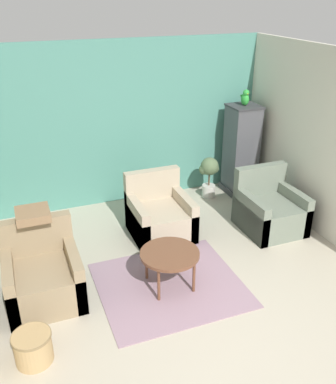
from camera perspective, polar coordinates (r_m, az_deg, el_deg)
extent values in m
plane|color=#B2A893|center=(4.70, 8.42, -19.35)|extent=(20.00, 20.00, 0.00)
cube|color=#4C897A|center=(7.00, -5.48, 9.00)|extent=(4.65, 0.06, 2.63)
cube|color=beige|center=(6.49, 19.41, 6.31)|extent=(0.06, 3.61, 2.63)
cube|color=gray|center=(5.37, 0.22, -12.25)|extent=(1.71, 1.55, 0.01)
cylinder|color=brown|center=(5.10, 0.23, -8.25)|extent=(0.71, 0.71, 0.04)
cylinder|color=brown|center=(5.01, -1.24, -12.33)|extent=(0.04, 0.04, 0.44)
cylinder|color=brown|center=(5.15, 3.47, -11.22)|extent=(0.04, 0.04, 0.44)
cylinder|color=brown|center=(5.35, -2.88, -9.61)|extent=(0.04, 0.04, 0.44)
cylinder|color=brown|center=(5.48, 1.55, -8.66)|extent=(0.04, 0.04, 0.44)
cube|color=#8E7A5B|center=(5.23, -16.17, -11.67)|extent=(0.83, 0.86, 0.44)
cube|color=#8E7A5B|center=(5.29, -17.19, -5.50)|extent=(0.83, 0.14, 0.45)
cube|color=#8E7A5B|center=(5.19, -20.25, -11.58)|extent=(0.12, 0.86, 0.60)
cube|color=#8E7A5B|center=(5.20, -12.33, -10.31)|extent=(0.12, 0.86, 0.60)
cube|color=slate|center=(6.57, 13.50, -3.13)|extent=(0.83, 0.86, 0.44)
cube|color=slate|center=(6.64, 12.18, 1.67)|extent=(0.83, 0.14, 0.45)
cube|color=slate|center=(6.35, 10.89, -3.09)|extent=(0.12, 0.86, 0.60)
cube|color=slate|center=(6.73, 16.10, -1.97)|extent=(0.12, 0.86, 0.60)
cube|color=tan|center=(6.23, -0.98, -3.99)|extent=(0.83, 0.86, 0.44)
cube|color=tan|center=(6.33, -2.14, 1.06)|extent=(0.83, 0.14, 0.45)
cube|color=tan|center=(6.10, -4.14, -3.93)|extent=(0.12, 0.86, 0.60)
cube|color=tan|center=(6.31, 2.06, -2.79)|extent=(0.12, 0.86, 0.60)
cube|color=#353539|center=(7.79, 9.33, 0.59)|extent=(0.53, 0.53, 0.10)
cube|color=#4C4C51|center=(7.50, 9.74, 5.85)|extent=(0.47, 0.47, 1.41)
cube|color=#353539|center=(7.30, 10.16, 11.19)|extent=(0.50, 0.50, 0.03)
ellipsoid|color=green|center=(7.27, 10.23, 12.06)|extent=(0.12, 0.16, 0.20)
sphere|color=green|center=(7.23, 10.38, 12.88)|extent=(0.11, 0.11, 0.11)
cone|color=gold|center=(7.19, 10.57, 12.74)|extent=(0.05, 0.05, 0.05)
cone|color=green|center=(7.33, 9.94, 12.04)|extent=(0.06, 0.13, 0.17)
cylinder|color=beige|center=(7.46, 5.42, 0.16)|extent=(0.23, 0.23, 0.22)
cylinder|color=brown|center=(7.37, 5.50, 1.78)|extent=(0.03, 0.03, 0.24)
sphere|color=#566B47|center=(7.28, 5.57, 3.43)|extent=(0.31, 0.31, 0.31)
sphere|color=#566B47|center=(7.29, 4.86, 3.04)|extent=(0.18, 0.18, 0.18)
sphere|color=#566B47|center=(7.31, 6.18, 3.17)|extent=(0.17, 0.17, 0.17)
cylinder|color=tan|center=(4.58, -17.54, -19.18)|extent=(0.36, 0.36, 0.32)
cylinder|color=olive|center=(4.48, -17.80, -17.84)|extent=(0.38, 0.38, 0.02)
cube|color=#846647|center=(5.15, -17.59, -2.86)|extent=(0.38, 0.38, 0.10)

